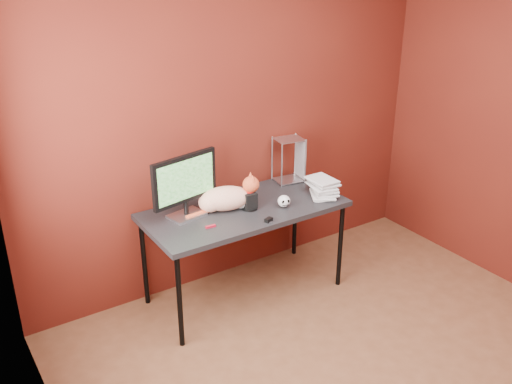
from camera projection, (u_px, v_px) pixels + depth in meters
room at (407, 174)px, 2.96m from camera, size 3.52×3.52×2.61m
desk at (245, 213)px, 4.23m from camera, size 1.50×0.70×0.75m
monitor at (185, 183)px, 3.97m from camera, size 0.53×0.22×0.46m
cat at (226, 198)px, 4.15m from camera, size 0.56×0.31×0.27m
skull_mug at (284, 201)px, 4.20m from camera, size 0.09×0.10×0.09m
speaker at (250, 202)px, 4.16m from camera, size 0.11×0.11×0.13m
book_stack at (315, 106)px, 4.12m from camera, size 0.27×0.29×1.42m
wire_rack at (289, 160)px, 4.61m from camera, size 0.24×0.20×0.37m
pocket_knife at (211, 226)px, 3.92m from camera, size 0.07×0.03×0.01m
black_gadget at (269, 220)px, 4.00m from camera, size 0.06×0.05×0.03m
washer at (269, 221)px, 4.00m from camera, size 0.04×0.04×0.00m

